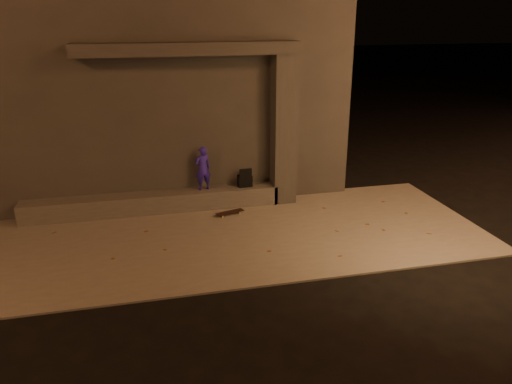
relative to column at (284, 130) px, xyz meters
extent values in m
plane|color=black|center=(-1.70, -3.75, -1.84)|extent=(120.00, 120.00, 0.00)
cube|color=slate|center=(-1.70, -1.75, -1.82)|extent=(11.00, 4.40, 0.04)
cube|color=#393634|center=(-2.70, 2.75, 0.76)|extent=(9.00, 5.00, 5.20)
cube|color=#4E4B46|center=(-3.20, 0.00, -1.58)|extent=(6.00, 0.55, 0.45)
cube|color=#393634|center=(0.00, 0.00, 0.00)|extent=(0.55, 0.55, 3.60)
cube|color=#393634|center=(-2.20, 0.05, 1.94)|extent=(5.00, 0.70, 0.28)
imported|color=#2C1AAE|center=(-1.99, 0.00, -0.81)|extent=(0.44, 0.35, 1.07)
cube|color=black|center=(-0.97, 0.00, -1.21)|extent=(0.35, 0.23, 0.28)
cube|color=black|center=(-0.97, 0.00, -0.97)|extent=(0.30, 0.05, 0.20)
cube|color=black|center=(-1.47, -0.65, -1.73)|extent=(0.71, 0.38, 0.01)
cylinder|color=#D9BB56|center=(-1.27, -0.52, -1.78)|extent=(0.05, 0.04, 0.05)
cylinder|color=#D9BB56|center=(-1.23, -0.64, -1.78)|extent=(0.05, 0.04, 0.05)
cylinder|color=#D9BB56|center=(-1.71, -0.66, -1.78)|extent=(0.05, 0.04, 0.05)
cylinder|color=#D9BB56|center=(-1.67, -0.78, -1.78)|extent=(0.05, 0.04, 0.05)
cube|color=#99999E|center=(-1.25, -0.58, -1.75)|extent=(0.08, 0.15, 0.01)
cube|color=#99999E|center=(-1.69, -0.72, -1.75)|extent=(0.08, 0.15, 0.01)
camera|label=1|loc=(-3.38, -11.34, 2.72)|focal=35.00mm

